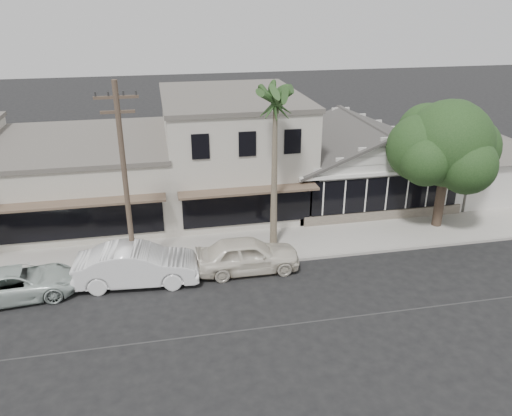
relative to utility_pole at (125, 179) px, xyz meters
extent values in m
plane|color=black|center=(9.00, -5.20, -4.79)|extent=(140.00, 140.00, 0.00)
cube|color=#9E9991|center=(1.00, 1.55, -4.71)|extent=(90.00, 3.50, 0.15)
cube|color=silver|center=(14.00, 7.30, -3.29)|extent=(10.00, 8.00, 3.00)
cube|color=black|center=(14.00, 3.24, -3.04)|extent=(8.80, 0.10, 2.00)
cube|color=#60564C|center=(14.00, 3.25, -4.44)|extent=(9.60, 0.18, 0.70)
cube|color=silver|center=(22.20, 6.30, -3.29)|extent=(6.00, 6.00, 3.00)
cube|color=beige|center=(6.00, 8.30, -1.54)|extent=(8.00, 10.00, 6.50)
cube|color=beige|center=(-3.00, 8.30, -2.69)|extent=(10.00, 10.00, 4.20)
cylinder|color=brown|center=(0.00, 0.00, -0.29)|extent=(0.24, 0.24, 9.00)
cube|color=brown|center=(0.00, 0.00, 3.51)|extent=(1.80, 0.12, 0.12)
cube|color=brown|center=(0.00, 0.00, 2.91)|extent=(1.40, 0.12, 0.12)
imported|color=silver|center=(5.26, -0.65, -3.95)|extent=(4.92, 2.01, 1.67)
imported|color=white|center=(0.17, -0.75, -3.88)|extent=(5.63, 2.32, 1.81)
imported|color=#B8C6C0|center=(-4.83, -0.93, -4.11)|extent=(5.13, 2.79, 1.37)
cylinder|color=#493B2C|center=(16.60, 1.96, -3.37)|extent=(0.53, 0.53, 2.85)
sphere|color=#1B3515|center=(16.60, 1.96, 0.10)|extent=(4.63, 4.63, 4.63)
sphere|color=#1B3515|center=(18.20, 2.49, -0.34)|extent=(3.38, 3.38, 3.38)
sphere|color=#1B3515|center=(15.17, 2.31, -0.16)|extent=(3.56, 3.56, 3.56)
sphere|color=#1B3515|center=(16.95, 0.62, -0.70)|extent=(3.02, 3.02, 3.02)
sphere|color=#1B3515|center=(16.06, 3.38, 0.37)|extent=(3.20, 3.20, 3.20)
sphere|color=#1B3515|center=(17.67, 3.20, 0.73)|extent=(2.85, 2.85, 2.85)
sphere|color=#1B3515|center=(15.00, 1.24, -0.52)|extent=(2.67, 2.67, 2.67)
cone|color=#726651|center=(7.00, 1.42, -1.08)|extent=(0.38, 0.38, 7.41)
camera|label=1|loc=(1.53, -21.06, 7.32)|focal=35.00mm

